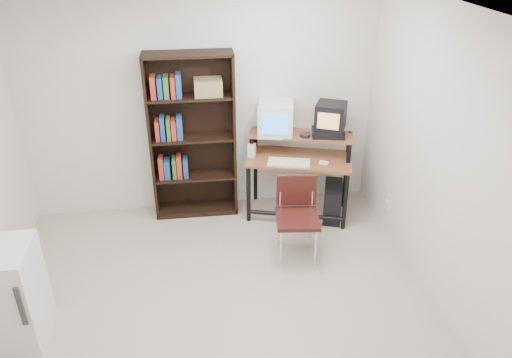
{
  "coord_description": "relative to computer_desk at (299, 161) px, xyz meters",
  "views": [
    {
      "loc": [
        -0.17,
        -3.4,
        3.19
      ],
      "look_at": [
        0.5,
        1.1,
        0.77
      ],
      "focal_mm": 35.0,
      "sensor_mm": 36.0,
      "label": 1
    }
  ],
  "objects": [
    {
      "name": "floor",
      "position": [
        -1.08,
        -1.62,
        -0.69
      ],
      "size": [
        4.0,
        4.0,
        0.01
      ],
      "primitive_type": "cube",
      "color": "#B6A896",
      "rests_on": "ground"
    },
    {
      "name": "mouse",
      "position": [
        0.23,
        -0.21,
        0.06
      ],
      "size": [
        0.12,
        0.1,
        0.03
      ],
      "primitive_type": "cube",
      "rotation": [
        0.0,
        0.0,
        -0.55
      ],
      "color": "white",
      "rests_on": "mousepad"
    },
    {
      "name": "vcr",
      "position": [
        0.32,
        0.0,
        0.32
      ],
      "size": [
        0.41,
        0.33,
        0.08
      ],
      "primitive_type": "cube",
      "rotation": [
        0.0,
        0.0,
        -0.21
      ],
      "color": "black",
      "rests_on": "computer_desk"
    },
    {
      "name": "crt_monitor",
      "position": [
        -0.25,
        0.19,
        0.47
      ],
      "size": [
        0.46,
        0.46,
        0.37
      ],
      "rotation": [
        0.0,
        0.0,
        -0.21
      ],
      "color": "silver",
      "rests_on": "computer_desk"
    },
    {
      "name": "back_wall",
      "position": [
        -1.08,
        0.38,
        0.61
      ],
      "size": [
        4.0,
        0.01,
        2.6
      ],
      "primitive_type": "cube",
      "color": "silver",
      "rests_on": "floor"
    },
    {
      "name": "ceiling",
      "position": [
        -1.08,
        -1.62,
        1.91
      ],
      "size": [
        4.0,
        4.0,
        0.01
      ],
      "primitive_type": "cube",
      "color": "white",
      "rests_on": "back_wall"
    },
    {
      "name": "desk_speaker",
      "position": [
        -0.54,
        0.1,
        0.12
      ],
      "size": [
        0.1,
        0.1,
        0.17
      ],
      "primitive_type": "cube",
      "rotation": [
        0.0,
        0.0,
        -0.43
      ],
      "color": "silver",
      "rests_on": "computer_desk"
    },
    {
      "name": "bookshelf",
      "position": [
        -1.2,
        0.24,
        0.3
      ],
      "size": [
        0.97,
        0.34,
        1.92
      ],
      "rotation": [
        0.0,
        0.0,
        -0.02
      ],
      "color": "black",
      "rests_on": "floor"
    },
    {
      "name": "computer_desk",
      "position": [
        0.0,
        0.0,
        0.0
      ],
      "size": [
        1.3,
        0.91,
        0.98
      ],
      "rotation": [
        0.0,
        0.0,
        -0.3
      ],
      "color": "brown",
      "rests_on": "floor"
    },
    {
      "name": "wall_outlet",
      "position": [
        0.91,
        -0.47,
        -0.39
      ],
      "size": [
        0.02,
        0.08,
        0.12
      ],
      "primitive_type": "cube",
      "color": "beige",
      "rests_on": "right_wall"
    },
    {
      "name": "cd_spindle",
      "position": [
        0.05,
        0.0,
        0.31
      ],
      "size": [
        0.13,
        0.13,
        0.05
      ],
      "primitive_type": "cylinder",
      "rotation": [
        0.0,
        0.0,
        -0.13
      ],
      "color": "#26262B",
      "rests_on": "computer_desk"
    },
    {
      "name": "right_wall",
      "position": [
        0.92,
        -1.62,
        0.61
      ],
      "size": [
        0.01,
        4.0,
        2.6
      ],
      "primitive_type": "cube",
      "color": "silver",
      "rests_on": "floor"
    },
    {
      "name": "mousepad",
      "position": [
        0.24,
        -0.22,
        0.04
      ],
      "size": [
        0.28,
        0.27,
        0.01
      ],
      "primitive_type": "cube",
      "rotation": [
        0.0,
        0.0,
        -0.56
      ],
      "color": "black",
      "rests_on": "computer_desk"
    },
    {
      "name": "keyboard",
      "position": [
        -0.15,
        -0.14,
        0.05
      ],
      "size": [
        0.51,
        0.32,
        0.03
      ],
      "primitive_type": "cube",
      "rotation": [
        0.0,
        0.0,
        -0.26
      ],
      "color": "silver",
      "rests_on": "computer_desk"
    },
    {
      "name": "mini_fridge",
      "position": [
        -2.8,
        -1.64,
        -0.23
      ],
      "size": [
        0.55,
        0.56,
        0.91
      ],
      "rotation": [
        0.0,
        0.0,
        -0.02
      ],
      "color": "silver",
      "rests_on": "floor"
    },
    {
      "name": "pc_tower",
      "position": [
        0.38,
        -0.16,
        -0.48
      ],
      "size": [
        0.33,
        0.49,
        0.42
      ],
      "primitive_type": "cube",
      "rotation": [
        0.0,
        0.0,
        -0.31
      ],
      "color": "black",
      "rests_on": "floor"
    },
    {
      "name": "school_chair",
      "position": [
        -0.2,
        -0.79,
        -0.15
      ],
      "size": [
        0.48,
        0.48,
        0.86
      ],
      "rotation": [
        0.0,
        0.0,
        -0.12
      ],
      "color": "black",
      "rests_on": "floor"
    },
    {
      "name": "crt_tv",
      "position": [
        0.34,
        0.03,
        0.51
      ],
      "size": [
        0.42,
        0.42,
        0.3
      ],
      "rotation": [
        0.0,
        0.0,
        -0.44
      ],
      "color": "black",
      "rests_on": "vcr"
    }
  ]
}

